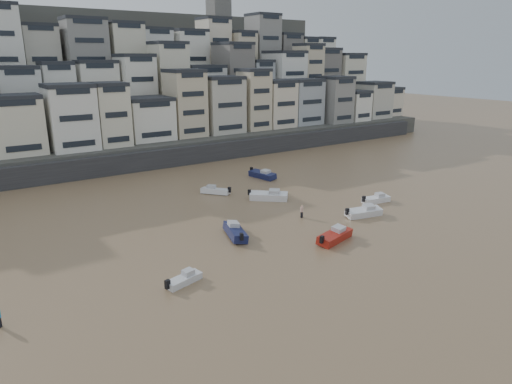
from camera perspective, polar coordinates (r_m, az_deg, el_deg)
ground at (r=33.23m, az=19.02°, el=-21.54°), size 400.00×400.00×0.00m
harbor_wall at (r=87.80m, az=-11.98°, el=4.16°), size 140.00×3.00×3.50m
hillside at (r=125.23m, az=-17.45°, el=12.58°), size 141.04×66.00×50.00m
boat_d at (r=67.40m, az=14.78°, el=-0.74°), size 4.85×2.26×1.27m
boat_b at (r=61.07m, az=13.33°, el=-2.33°), size 5.65×2.87×1.47m
boat_a at (r=52.40m, az=9.83°, el=-5.27°), size 5.97×3.27×1.55m
boat_j at (r=43.03m, az=-9.02°, el=-10.60°), size 4.19×2.32×1.09m
boat_c at (r=52.89m, az=-2.62°, el=-4.82°), size 3.42×6.01×1.56m
boat_h at (r=69.55m, az=-5.10°, el=0.30°), size 4.24×4.72×1.31m
boat_e at (r=66.21m, az=1.60°, el=-0.33°), size 5.82×5.42×1.64m
boat_i at (r=78.39m, az=0.80°, el=2.33°), size 2.86×6.02×1.58m
person_pink at (r=59.20m, az=5.74°, el=-2.43°), size 0.44×0.44×1.74m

